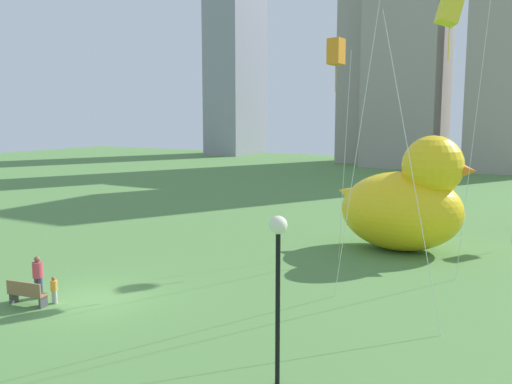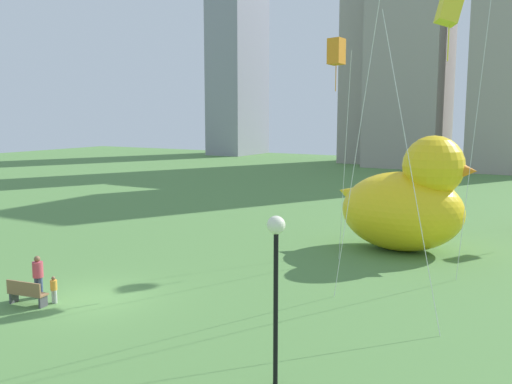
% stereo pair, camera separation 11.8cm
% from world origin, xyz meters
% --- Properties ---
extents(ground_plane, '(140.00, 140.00, 0.00)m').
position_xyz_m(ground_plane, '(0.00, 0.00, 0.00)').
color(ground_plane, '#528140').
extents(park_bench, '(1.53, 0.67, 0.90)m').
position_xyz_m(park_bench, '(-1.52, -1.74, 0.47)').
color(park_bench, olive).
rests_on(park_bench, ground).
extents(person_adult, '(0.38, 0.38, 1.57)m').
position_xyz_m(person_adult, '(-1.88, -0.93, 0.87)').
color(person_adult, '#38476B').
rests_on(person_adult, ground).
extents(person_child, '(0.24, 0.24, 0.98)m').
position_xyz_m(person_child, '(-0.89, -1.07, 0.54)').
color(person_child, silver).
rests_on(person_child, ground).
extents(giant_inflatable_duck, '(6.88, 4.42, 5.70)m').
position_xyz_m(giant_inflatable_duck, '(7.93, 12.96, 2.43)').
color(giant_inflatable_duck, yellow).
rests_on(giant_inflatable_duck, ground).
extents(lamppost, '(0.45, 0.45, 4.30)m').
position_xyz_m(lamppost, '(8.82, -2.48, 3.27)').
color(lamppost, black).
rests_on(lamppost, ground).
extents(city_skyline, '(49.26, 17.90, 41.54)m').
position_xyz_m(city_skyline, '(-8.83, 60.07, 17.52)').
color(city_skyline, gray).
rests_on(city_skyline, ground).
extents(kite_yellow, '(2.61, 2.54, 10.73)m').
position_xyz_m(kite_yellow, '(11.18, 4.73, 10.03)').
color(kite_yellow, silver).
rests_on(kite_yellow, ground).
extents(kite_orange, '(1.08, 1.10, 9.96)m').
position_xyz_m(kite_orange, '(5.64, 9.05, 9.34)').
color(kite_orange, silver).
rests_on(kite_orange, ground).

